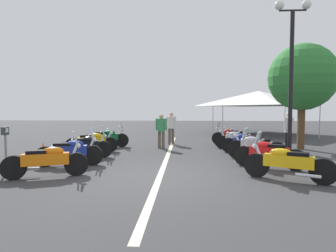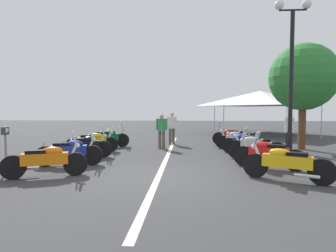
# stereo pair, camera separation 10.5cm
# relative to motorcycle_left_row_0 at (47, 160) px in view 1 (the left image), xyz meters

# --- Properties ---
(ground_plane) EXTENTS (80.00, 80.00, 0.00)m
(ground_plane) POSITION_rel_motorcycle_left_row_0_xyz_m (0.24, -2.93, -0.46)
(ground_plane) COLOR #38383A
(lane_centre_stripe) EXTENTS (14.22, 0.16, 0.01)m
(lane_centre_stripe) POSITION_rel_motorcycle_left_row_0_xyz_m (3.60, -2.93, -0.46)
(lane_centre_stripe) COLOR beige
(lane_centre_stripe) RESTS_ON ground_plane
(motorcycle_left_row_0) EXTENTS (0.99, 2.03, 1.20)m
(motorcycle_left_row_0) POSITION_rel_motorcycle_left_row_0_xyz_m (0.00, 0.00, 0.00)
(motorcycle_left_row_0) COLOR black
(motorcycle_left_row_0) RESTS_ON ground_plane
(motorcycle_left_row_1) EXTENTS (0.76, 2.05, 1.21)m
(motorcycle_left_row_1) POSITION_rel_motorcycle_left_row_0_xyz_m (1.49, 0.01, 0.01)
(motorcycle_left_row_1) COLOR black
(motorcycle_left_row_1) RESTS_ON ground_plane
(motorcycle_left_row_2) EXTENTS (0.84, 1.96, 1.20)m
(motorcycle_left_row_2) POSITION_rel_motorcycle_left_row_0_xyz_m (2.89, 0.06, 0.00)
(motorcycle_left_row_2) COLOR black
(motorcycle_left_row_2) RESTS_ON ground_plane
(motorcycle_left_row_3) EXTENTS (0.82, 2.11, 1.00)m
(motorcycle_left_row_3) POSITION_rel_motorcycle_left_row_0_xyz_m (4.34, 0.28, -0.01)
(motorcycle_left_row_3) COLOR black
(motorcycle_left_row_3) RESTS_ON ground_plane
(motorcycle_left_row_4) EXTENTS (0.98, 2.07, 1.22)m
(motorcycle_left_row_4) POSITION_rel_motorcycle_left_row_0_xyz_m (5.82, 0.11, 0.01)
(motorcycle_left_row_4) COLOR black
(motorcycle_left_row_4) RESTS_ON ground_plane
(motorcycle_right_row_0) EXTENTS (1.14, 1.99, 1.21)m
(motorcycle_right_row_0) POSITION_rel_motorcycle_left_row_0_xyz_m (0.05, -6.14, 0.00)
(motorcycle_right_row_0) COLOR black
(motorcycle_right_row_0) RESTS_ON ground_plane
(motorcycle_right_row_1) EXTENTS (1.12, 1.97, 1.21)m
(motorcycle_right_row_1) POSITION_rel_motorcycle_left_row_0_xyz_m (1.56, -6.12, 0.00)
(motorcycle_right_row_1) COLOR black
(motorcycle_right_row_1) RESTS_ON ground_plane
(motorcycle_right_row_2) EXTENTS (0.97, 1.97, 1.02)m
(motorcycle_right_row_2) POSITION_rel_motorcycle_left_row_0_xyz_m (3.01, -6.12, 0.00)
(motorcycle_right_row_2) COLOR black
(motorcycle_right_row_2) RESTS_ON ground_plane
(motorcycle_right_row_3) EXTENTS (0.95, 2.02, 0.99)m
(motorcycle_right_row_3) POSITION_rel_motorcycle_left_row_0_xyz_m (4.39, -6.11, -0.01)
(motorcycle_right_row_3) COLOR black
(motorcycle_right_row_3) RESTS_ON ground_plane
(motorcycle_right_row_4) EXTENTS (0.95, 2.06, 0.99)m
(motorcycle_right_row_4) POSITION_rel_motorcycle_left_row_0_xyz_m (5.62, -6.00, -0.01)
(motorcycle_right_row_4) COLOR black
(motorcycle_right_row_4) RESTS_ON ground_plane
(motorcycle_right_row_5) EXTENTS (0.91, 2.07, 1.21)m
(motorcycle_right_row_5) POSITION_rel_motorcycle_left_row_0_xyz_m (7.12, -5.98, 0.01)
(motorcycle_right_row_5) COLOR black
(motorcycle_right_row_5) RESTS_ON ground_plane
(street_lamp_twin_globe) EXTENTS (0.32, 1.22, 5.50)m
(street_lamp_twin_globe) POSITION_rel_motorcycle_left_row_0_xyz_m (2.89, -7.25, 3.23)
(street_lamp_twin_globe) COLOR black
(street_lamp_twin_globe) RESTS_ON ground_plane
(parking_meter) EXTENTS (0.20, 0.15, 1.29)m
(parking_meter) POSITION_rel_motorcycle_left_row_0_xyz_m (0.51, 1.47, 0.44)
(parking_meter) COLOR slate
(parking_meter) RESTS_ON ground_plane
(traffic_cone_0) EXTENTS (0.36, 0.36, 0.61)m
(traffic_cone_0) POSITION_rel_motorcycle_left_row_0_xyz_m (2.78, 1.58, -0.17)
(traffic_cone_0) COLOR orange
(traffic_cone_0) RESTS_ON ground_plane
(bystander_0) EXTENTS (0.32, 0.49, 1.67)m
(bystander_0) POSITION_rel_motorcycle_left_row_0_xyz_m (7.28, -2.89, 0.51)
(bystander_0) COLOR brown
(bystander_0) RESTS_ON ground_plane
(bystander_1) EXTENTS (0.32, 0.47, 1.70)m
(bystander_1) POSITION_rel_motorcycle_left_row_0_xyz_m (4.87, -7.94, 0.53)
(bystander_1) COLOR black
(bystander_1) RESTS_ON ground_plane
(bystander_2) EXTENTS (0.32, 0.53, 1.60)m
(bystander_2) POSITION_rel_motorcycle_left_row_0_xyz_m (5.71, -2.51, 0.47)
(bystander_2) COLOR brown
(bystander_2) RESTS_ON ground_plane
(roadside_tree_0) EXTENTS (2.97, 2.97, 4.73)m
(roadside_tree_0) POSITION_rel_motorcycle_left_row_0_xyz_m (5.86, -8.85, 2.77)
(roadside_tree_0) COLOR brown
(roadside_tree_0) RESTS_ON ground_plane
(event_tent) EXTENTS (6.72, 6.72, 3.20)m
(event_tent) POSITION_rel_motorcycle_left_row_0_xyz_m (13.95, -9.04, 2.19)
(event_tent) COLOR white
(event_tent) RESTS_ON ground_plane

